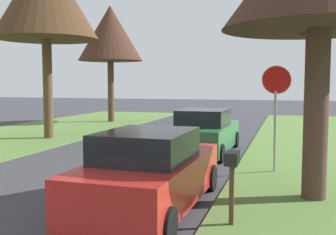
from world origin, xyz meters
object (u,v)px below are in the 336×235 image
parked_sedan_green (204,133)px  curbside_mailbox (232,167)px  stop_sign_far (276,95)px  parked_sedan_red (150,173)px  street_tree_left_far (110,34)px

parked_sedan_green → curbside_mailbox: parked_sedan_green is taller
parked_sedan_green → stop_sign_far: bearing=-46.3°
parked_sedan_red → parked_sedan_green: 6.60m
street_tree_left_far → curbside_mailbox: (9.97, -16.71, -4.57)m
stop_sign_far → parked_sedan_red: (-2.26, -3.97, -1.44)m
parked_sedan_red → curbside_mailbox: size_ratio=3.49×
street_tree_left_far → parked_sedan_green: (8.04, -9.55, -4.90)m
parked_sedan_green → curbside_mailbox: size_ratio=3.49×
stop_sign_far → parked_sedan_green: size_ratio=0.66×
street_tree_left_far → parked_sedan_green: bearing=-49.9°
stop_sign_far → parked_sedan_green: (-2.51, 2.62, -1.44)m
street_tree_left_far → parked_sedan_red: street_tree_left_far is taller
stop_sign_far → parked_sedan_green: stop_sign_far is taller
street_tree_left_far → parked_sedan_green: street_tree_left_far is taller
stop_sign_far → parked_sedan_red: stop_sign_far is taller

